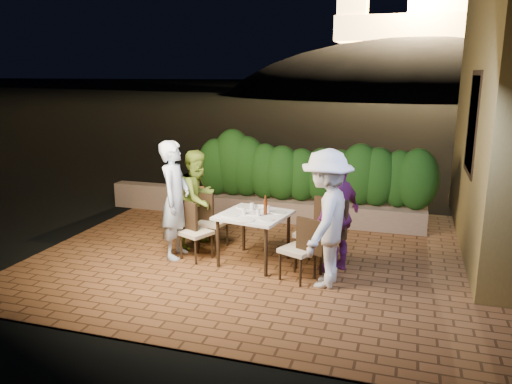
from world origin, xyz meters
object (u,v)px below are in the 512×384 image
at_px(dining_table, 254,238).
at_px(diner_green, 198,198).
at_px(chair_right_back, 316,232).
at_px(diner_purple, 338,216).
at_px(beer_bottle, 265,205).
at_px(diner_blue, 175,200).
at_px(bowl, 261,207).
at_px(chair_right_front, 298,248).
at_px(diner_white, 326,219).
at_px(chair_left_back, 213,221).
at_px(parapet_lamp, 196,184).
at_px(chair_left_front, 196,231).

relative_size(dining_table, diner_green, 0.60).
distance_m(chair_right_back, diner_purple, 0.42).
xyz_separation_m(dining_table, beer_bottle, (0.17, 0.01, 0.52)).
height_order(diner_blue, diner_purple, diner_blue).
bearing_deg(bowl, chair_right_front, -43.70).
height_order(beer_bottle, diner_blue, diner_blue).
height_order(beer_bottle, diner_white, diner_white).
distance_m(dining_table, bowl, 0.49).
bearing_deg(diner_purple, beer_bottle, -61.85).
bearing_deg(diner_purple, bowl, -75.23).
xyz_separation_m(chair_left_back, diner_blue, (-0.38, -0.53, 0.45)).
distance_m(bowl, diner_white, 1.34).
bearing_deg(dining_table, diner_white, -22.73).
relative_size(dining_table, beer_bottle, 3.26).
relative_size(dining_table, parapet_lamp, 6.63).
bearing_deg(diner_green, chair_right_front, -101.94).
bearing_deg(chair_right_back, diner_purple, -168.88).
bearing_deg(beer_bottle, dining_table, -177.45).
distance_m(dining_table, diner_purple, 1.28).
bearing_deg(dining_table, chair_right_back, 5.64).
height_order(diner_green, parapet_lamp, diner_green).
distance_m(diner_white, parapet_lamp, 4.14).
relative_size(diner_white, parapet_lamp, 12.93).
bearing_deg(chair_left_back, diner_green, 179.61).
xyz_separation_m(dining_table, chair_right_front, (0.75, -0.42, 0.07)).
bearing_deg(diner_purple, diner_blue, -60.86).
bearing_deg(diner_white, bowl, -118.52).
xyz_separation_m(beer_bottle, chair_right_back, (0.72, 0.08, -0.36)).
bearing_deg(dining_table, bowl, 85.61).
height_order(chair_right_front, diner_purple, diner_purple).
xyz_separation_m(dining_table, bowl, (0.02, 0.28, 0.40)).
bearing_deg(bowl, parapet_lamp, 134.37).
height_order(bowl, chair_right_front, chair_right_front).
distance_m(dining_table, diner_green, 1.26).
relative_size(chair_right_front, diner_blue, 0.50).
bearing_deg(parapet_lamp, chair_right_front, -45.12).
relative_size(beer_bottle, diner_purple, 0.18).
bearing_deg(chair_left_back, diner_purple, 0.24).
height_order(bowl, diner_purple, diner_purple).
relative_size(diner_green, parapet_lamp, 11.13).
bearing_deg(diner_blue, chair_left_back, -40.60).
height_order(diner_blue, diner_green, diner_blue).
relative_size(chair_left_back, diner_green, 0.56).
xyz_separation_m(chair_left_front, diner_purple, (2.08, 0.17, 0.38)).
bearing_deg(dining_table, chair_left_back, 152.64).
relative_size(beer_bottle, chair_right_front, 0.32).
height_order(chair_left_back, chair_right_front, chair_right_front).
bearing_deg(chair_right_back, diner_white, 129.19).
bearing_deg(parapet_lamp, chair_left_back, -58.98).
distance_m(diner_blue, diner_green, 0.60).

